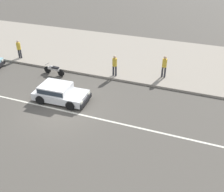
{
  "coord_description": "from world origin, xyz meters",
  "views": [
    {
      "loc": [
        7.77,
        -11.46,
        9.17
      ],
      "look_at": [
        2.87,
        1.48,
        0.8
      ],
      "focal_mm": 42.0,
      "sensor_mm": 36.0,
      "label": 1
    }
  ],
  "objects": [
    {
      "name": "lane_centre_stripe",
      "position": [
        0.0,
        0.0,
        0.0
      ],
      "size": [
        50.4,
        0.14,
        0.01
      ],
      "primitive_type": "cube",
      "color": "silver",
      "rests_on": "ground"
    },
    {
      "name": "hatchback_white_2",
      "position": [
        -0.64,
        1.04,
        0.59
      ],
      "size": [
        3.59,
        1.92,
        1.1
      ],
      "color": "white",
      "rests_on": "ground"
    },
    {
      "name": "kerb_strip",
      "position": [
        0.0,
        9.94,
        0.07
      ],
      "size": [
        68.0,
        10.0,
        0.15
      ],
      "primitive_type": "cube",
      "color": "#9E9384",
      "rests_on": "ground"
    },
    {
      "name": "pedestrian_mid_kerb",
      "position": [
        1.6,
        5.4,
        1.09
      ],
      "size": [
        0.34,
        0.34,
        1.62
      ],
      "color": "#333338",
      "rests_on": "kerb_strip"
    },
    {
      "name": "pedestrian_by_shop",
      "position": [
        5.12,
        6.47,
        1.14
      ],
      "size": [
        0.34,
        0.34,
        1.69
      ],
      "color": "#333338",
      "rests_on": "kerb_strip"
    },
    {
      "name": "pedestrian_far_end",
      "position": [
        -7.32,
        5.72,
        1.07
      ],
      "size": [
        0.34,
        0.34,
        1.58
      ],
      "color": "#333338",
      "rests_on": "kerb_strip"
    },
    {
      "name": "ground_plane",
      "position": [
        0.0,
        0.0,
        0.0
      ],
      "size": [
        160.0,
        160.0,
        0.0
      ],
      "primitive_type": "plane",
      "color": "#544F47"
    },
    {
      "name": "motorcycle_0",
      "position": [
        -2.99,
        4.18,
        0.42
      ],
      "size": [
        1.83,
        0.56,
        0.8
      ],
      "color": "black",
      "rests_on": "ground"
    }
  ]
}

